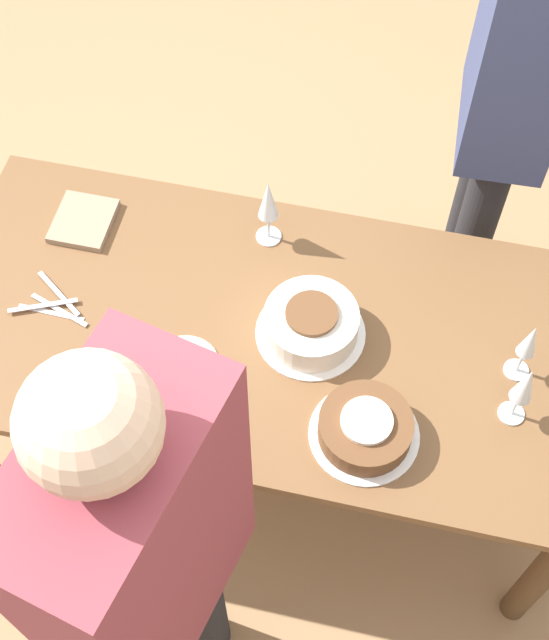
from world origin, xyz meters
name	(u,v)px	position (x,y,z in m)	size (l,w,h in m)	color
ground_plane	(274,451)	(0.00, 0.00, 0.00)	(12.00, 12.00, 0.00)	#A87F56
dining_table	(274,353)	(0.00, 0.00, 0.62)	(1.67, 0.79, 0.72)	brown
cake_center_white	(311,324)	(0.09, 0.01, 0.77)	(0.27, 0.27, 0.10)	white
cake_front_chocolate	(365,428)	(0.26, -0.22, 0.76)	(0.25, 0.25, 0.08)	white
wine_glass_near	(525,386)	(0.58, -0.10, 0.86)	(0.06, 0.06, 0.21)	silver
wine_glass_far	(529,343)	(0.58, 0.02, 0.85)	(0.06, 0.06, 0.19)	silver
wine_glass_extra	(268,202)	(-0.08, 0.27, 0.86)	(0.07, 0.07, 0.21)	silver
dessert_plate_left	(184,366)	(-0.19, -0.14, 0.73)	(0.17, 0.17, 0.01)	beige
fork_pile	(53,305)	(-0.55, -0.05, 0.73)	(0.20, 0.14, 0.01)	silver
napkin_stack	(83,221)	(-0.56, 0.21, 0.73)	(0.15, 0.17, 0.02)	gray
person_cutting	(147,563)	(-0.08, -0.69, 1.01)	(0.30, 0.44, 1.68)	#232328
person_watching	(519,62)	(0.46, 0.67, 1.06)	(0.24, 0.41, 1.75)	#232328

